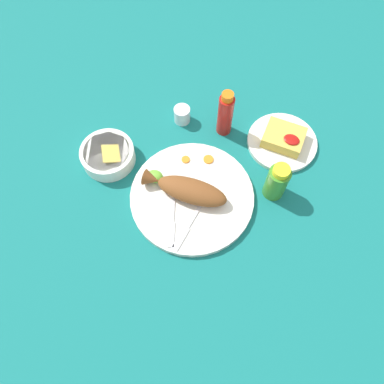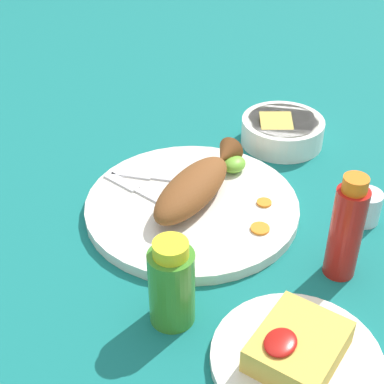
% 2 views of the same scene
% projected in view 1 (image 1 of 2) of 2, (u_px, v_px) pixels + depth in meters
% --- Properties ---
extents(ground_plane, '(4.00, 4.00, 0.00)m').
position_uv_depth(ground_plane, '(192.00, 198.00, 1.06)').
color(ground_plane, '#146B66').
extents(main_plate, '(0.35, 0.35, 0.02)m').
position_uv_depth(main_plate, '(192.00, 197.00, 1.05)').
color(main_plate, silver).
rests_on(main_plate, ground_plane).
extents(fried_fish, '(0.24, 0.09, 0.05)m').
position_uv_depth(fried_fish, '(187.00, 190.00, 1.02)').
color(fried_fish, brown).
rests_on(fried_fish, main_plate).
extents(fork_near, '(0.03, 0.19, 0.00)m').
position_uv_depth(fork_near, '(189.00, 225.00, 1.00)').
color(fork_near, silver).
rests_on(fork_near, main_plate).
extents(fork_far, '(0.08, 0.18, 0.00)m').
position_uv_depth(fork_far, '(172.00, 219.00, 1.01)').
color(fork_far, silver).
rests_on(fork_far, main_plate).
extents(carrot_slice_near, '(0.03, 0.03, 0.00)m').
position_uv_depth(carrot_slice_near, '(208.00, 159.00, 1.09)').
color(carrot_slice_near, orange).
rests_on(carrot_slice_near, main_plate).
extents(carrot_slice_mid, '(0.02, 0.02, 0.00)m').
position_uv_depth(carrot_slice_mid, '(186.00, 159.00, 1.09)').
color(carrot_slice_mid, orange).
rests_on(carrot_slice_mid, main_plate).
extents(lime_wedge_main, '(0.05, 0.04, 0.03)m').
position_uv_depth(lime_wedge_main, '(155.00, 176.00, 1.05)').
color(lime_wedge_main, '#6BB233').
rests_on(lime_wedge_main, main_plate).
extents(hot_sauce_bottle_red, '(0.05, 0.05, 0.16)m').
position_uv_depth(hot_sauce_bottle_red, '(227.00, 114.00, 1.09)').
color(hot_sauce_bottle_red, '#B21914').
rests_on(hot_sauce_bottle_red, ground_plane).
extents(hot_sauce_bottle_green, '(0.06, 0.06, 0.13)m').
position_uv_depth(hot_sauce_bottle_green, '(277.00, 182.00, 1.01)').
color(hot_sauce_bottle_green, '#3D8428').
rests_on(hot_sauce_bottle_green, ground_plane).
extents(salt_cup, '(0.05, 0.05, 0.05)m').
position_uv_depth(salt_cup, '(182.00, 115.00, 1.16)').
color(salt_cup, silver).
rests_on(salt_cup, ground_plane).
extents(side_plate_fries, '(0.21, 0.21, 0.01)m').
position_uv_depth(side_plate_fries, '(282.00, 142.00, 1.13)').
color(side_plate_fries, silver).
rests_on(side_plate_fries, ground_plane).
extents(fries_pile, '(0.12, 0.09, 0.04)m').
position_uv_depth(fries_pile, '(284.00, 137.00, 1.11)').
color(fries_pile, gold).
rests_on(fries_pile, side_plate_fries).
extents(guacamole_bowl, '(0.16, 0.16, 0.06)m').
position_uv_depth(guacamole_bowl, '(108.00, 155.00, 1.09)').
color(guacamole_bowl, white).
rests_on(guacamole_bowl, ground_plane).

